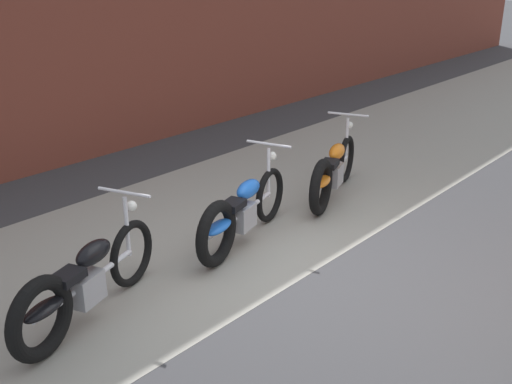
% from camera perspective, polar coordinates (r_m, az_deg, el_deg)
% --- Properties ---
extents(ground_plane, '(80.00, 80.00, 0.00)m').
position_cam_1_polar(ground_plane, '(6.40, 4.50, -7.96)').
color(ground_plane, '#38383A').
extents(sidewalk_slab, '(36.00, 3.50, 0.01)m').
position_cam_1_polar(sidewalk_slab, '(7.45, -6.29, -3.53)').
color(sidewalk_slab, gray).
rests_on(sidewalk_slab, ground).
extents(motorcycle_black, '(1.94, 0.85, 1.03)m').
position_cam_1_polar(motorcycle_black, '(5.65, -16.16, -8.45)').
color(motorcycle_black, black).
rests_on(motorcycle_black, ground).
extents(motorcycle_blue, '(1.97, 0.76, 1.03)m').
position_cam_1_polar(motorcycle_blue, '(6.85, -1.64, -2.09)').
color(motorcycle_blue, black).
rests_on(motorcycle_blue, ground).
extents(motorcycle_orange, '(1.93, 0.88, 1.03)m').
position_cam_1_polar(motorcycle_orange, '(8.20, 7.03, 1.81)').
color(motorcycle_orange, black).
rests_on(motorcycle_orange, ground).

